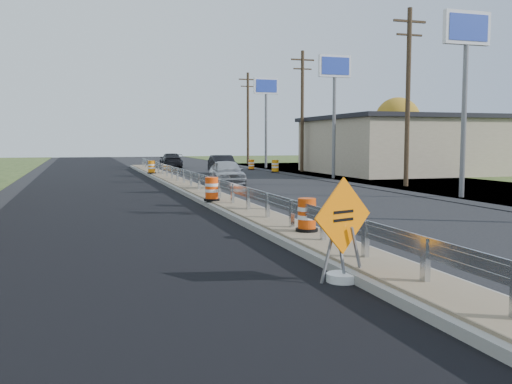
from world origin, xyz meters
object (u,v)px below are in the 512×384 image
object	(u,v)px
caution_sign	(342,256)
car_silver	(227,172)
barrel_median_mid	(212,189)
barrel_shoulder_mid	(275,166)
barrel_median_near	(307,215)
barrel_shoulder_far	(251,165)
car_dark_far	(171,161)
car_dark_mid	(222,165)
barrel_median_far	(152,167)

from	to	relation	value
caution_sign	car_silver	xyz separation A→B (m)	(3.51, 21.88, 0.24)
barrel_median_mid	barrel_shoulder_mid	distance (m)	22.99
barrel_median_near	barrel_shoulder_mid	size ratio (longest dim) A/B	0.84
barrel_median_mid	barrel_shoulder_far	xyz separation A→B (m)	(9.12, 25.13, -0.23)
car_dark_far	car_dark_mid	bearing A→B (deg)	104.64
barrel_median_near	barrel_median_far	bearing A→B (deg)	91.44
barrel_median_mid	caution_sign	bearing A→B (deg)	-91.70
caution_sign	car_dark_mid	size ratio (longest dim) A/B	0.44
barrel_shoulder_far	caution_sign	bearing A→B (deg)	-104.38
car_dark_mid	car_dark_far	distance (m)	11.10
caution_sign	barrel_shoulder_far	size ratio (longest dim) A/B	2.13
car_dark_far	barrel_median_mid	bearing A→B (deg)	87.86
barrel_median_near	caution_sign	bearing A→B (deg)	-103.84
caution_sign	barrel_shoulder_far	bearing A→B (deg)	55.74
car_dark_mid	caution_sign	bearing A→B (deg)	-97.80
barrel_shoulder_far	barrel_shoulder_mid	bearing A→B (deg)	-81.72
barrel_median_near	barrel_median_far	world-z (taller)	barrel_median_far
car_silver	barrel_median_far	bearing A→B (deg)	115.70
barrel_median_near	barrel_median_mid	world-z (taller)	barrel_median_mid
barrel_median_far	barrel_shoulder_mid	xyz separation A→B (m)	(9.75, 2.40, -0.18)
barrel_median_near	car_dark_mid	bearing A→B (deg)	80.41
barrel_median_far	barrel_shoulder_far	size ratio (longest dim) A/B	1.00
barrel_median_near	barrel_shoulder_mid	bearing A→B (deg)	72.33
caution_sign	car_dark_mid	bearing A→B (deg)	59.98
car_silver	car_dark_far	world-z (taller)	car_silver
barrel_median_mid	car_silver	bearing A→B (deg)	72.59
barrel_median_near	barrel_shoulder_far	world-z (taller)	barrel_median_near
caution_sign	barrel_median_far	world-z (taller)	caution_sign
barrel_shoulder_far	car_silver	bearing A→B (deg)	-111.61
caution_sign	car_silver	distance (m)	22.16
barrel_median_far	car_silver	bearing A→B (deg)	-69.30
car_silver	car_dark_mid	distance (m)	9.97
barrel_shoulder_mid	car_dark_mid	distance (m)	4.56
barrel_shoulder_far	car_silver	xyz separation A→B (m)	(-5.97, -15.06, 0.29)
caution_sign	barrel_median_near	size ratio (longest dim) A/B	2.25
car_silver	car_dark_mid	world-z (taller)	car_silver
barrel_median_far	barrel_shoulder_far	distance (m)	11.33
barrel_median_far	car_silver	world-z (taller)	car_silver
barrel_median_mid	car_dark_far	xyz separation A→B (m)	(3.23, 30.71, 0.01)
barrel_median_near	car_dark_far	world-z (taller)	car_dark_far
barrel_median_far	barrel_shoulder_far	world-z (taller)	barrel_median_far
barrel_median_far	car_dark_far	distance (m)	12.71
barrel_median_mid	car_silver	xyz separation A→B (m)	(3.16, 10.07, 0.05)
caution_sign	car_silver	size ratio (longest dim) A/B	0.45
barrel_median_far	barrel_median_mid	bearing A→B (deg)	-90.00
barrel_shoulder_far	barrel_median_far	bearing A→B (deg)	-143.68
barrel_shoulder_mid	car_silver	world-z (taller)	car_silver
barrel_shoulder_far	car_silver	world-z (taller)	car_silver
barrel_median_mid	barrel_median_far	xyz separation A→B (m)	(0.00, 18.42, -0.01)
barrel_median_mid	barrel_median_near	bearing A→B (deg)	-85.14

